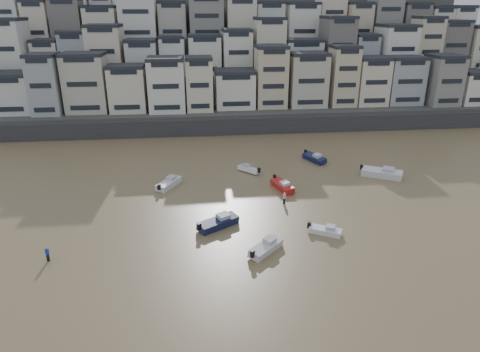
{
  "coord_description": "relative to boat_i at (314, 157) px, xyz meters",
  "views": [
    {
      "loc": [
        1.98,
        -24.07,
        25.63
      ],
      "look_at": [
        7.92,
        30.0,
        4.0
      ],
      "focal_mm": 32.0,
      "sensor_mm": 36.0,
      "label": 1
    }
  ],
  "objects": [
    {
      "name": "hillside",
      "position": [
        -8.2,
        59.19,
        12.27
      ],
      "size": [
        141.04,
        66.0,
        50.0
      ],
      "color": "#4C4C47",
      "rests_on": "ground"
    },
    {
      "name": "person_pink",
      "position": [
        -8.94,
        -16.73,
        0.13
      ],
      "size": [
        0.44,
        0.44,
        1.74
      ],
      "primitive_type": null,
      "color": "#D3AA94",
      "rests_on": "ground"
    },
    {
      "name": "boat_a",
      "position": [
        -13.55,
        -28.91,
        -0.02
      ],
      "size": [
        4.92,
        4.91,
        1.43
      ],
      "primitive_type": null,
      "rotation": [
        0.0,
        0.0,
        0.79
      ],
      "color": "silver",
      "rests_on": "ground"
    },
    {
      "name": "boat_h",
      "position": [
        -12.22,
        -3.99,
        -0.14
      ],
      "size": [
        4.07,
        4.16,
        1.2
      ],
      "primitive_type": null,
      "rotation": [
        0.0,
        0.0,
        2.33
      ],
      "color": "silver",
      "rests_on": "ground"
    },
    {
      "name": "boat_i",
      "position": [
        0.0,
        0.0,
        0.0
      ],
      "size": [
        3.83,
        5.66,
        1.48
      ],
      "primitive_type": null,
      "rotation": [
        0.0,
        0.0,
        -1.15
      ],
      "color": "#14193E",
      "rests_on": "ground"
    },
    {
      "name": "boat_c",
      "position": [
        -18.51,
        -22.54,
        0.07
      ],
      "size": [
        6.02,
        4.82,
        1.61
      ],
      "primitive_type": null,
      "rotation": [
        0.0,
        0.0,
        0.57
      ],
      "color": "#121839",
      "rests_on": "ground"
    },
    {
      "name": "boat_f",
      "position": [
        -25.18,
        -8.82,
        0.01
      ],
      "size": [
        4.33,
        5.67,
        1.5
      ],
      "primitive_type": null,
      "rotation": [
        0.0,
        0.0,
        1.04
      ],
      "color": "silver",
      "rests_on": "ground"
    },
    {
      "name": "boat_b",
      "position": [
        -5.74,
        -25.67,
        -0.16
      ],
      "size": [
        4.38,
        3.31,
        1.16
      ],
      "primitive_type": null,
      "rotation": [
        0.0,
        0.0,
        -0.52
      ],
      "color": "white",
      "rests_on": "ground"
    },
    {
      "name": "person_blue",
      "position": [
        -37.25,
        -28.1,
        0.13
      ],
      "size": [
        0.44,
        0.44,
        1.74
      ],
      "primitive_type": null,
      "color": "#1539A4",
      "rests_on": "ground"
    },
    {
      "name": "boat_g",
      "position": [
        8.69,
        -8.68,
        0.19
      ],
      "size": [
        7.04,
        5.37,
        1.87
      ],
      "primitive_type": null,
      "rotation": [
        0.0,
        0.0,
        -0.53
      ],
      "color": "silver",
      "rests_on": "ground"
    },
    {
      "name": "harbor_wall",
      "position": [
        -12.93,
        19.35,
        1.01
      ],
      "size": [
        140.0,
        3.0,
        3.5
      ],
      "primitive_type": "cube",
      "color": "#38383A",
      "rests_on": "ground"
    },
    {
      "name": "boat_e",
      "position": [
        -8.19,
        -11.71,
        0.0
      ],
      "size": [
        3.24,
        5.69,
        1.48
      ],
      "primitive_type": null,
      "rotation": [
        0.0,
        0.0,
        -1.28
      ],
      "color": "#B51816",
      "rests_on": "ground"
    }
  ]
}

